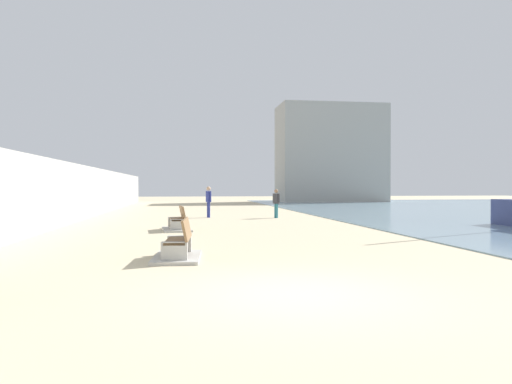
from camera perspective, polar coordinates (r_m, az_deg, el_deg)
The scene contains 7 objects.
ground_plane at distance 25.80m, azimuth -4.53°, elevation -3.27°, with size 120.00×120.00×0.00m, color #C6B793.
seawall at distance 26.31m, azimuth -21.05°, elevation -0.07°, with size 0.80×64.00×2.91m, color #ADAAA3.
bench_near at distance 11.95m, azimuth -9.20°, elevation -6.71°, with size 1.25×2.18×0.98m.
bench_far at distance 19.67m, azimuth -9.30°, elevation -3.82°, with size 1.28×2.19×0.98m.
person_walking at distance 26.96m, azimuth 2.41°, elevation -1.11°, with size 0.33×0.46×1.62m.
person_standing at distance 27.45m, azimuth -5.65°, elevation -0.86°, with size 0.30×0.48×1.77m.
harbor_building at distance 56.35m, azimuth 8.81°, elevation 4.49°, with size 12.00×6.00×11.08m, color #9E9E99.
Camera 1 is at (-1.79, -7.68, 1.76)m, focal length 33.76 mm.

